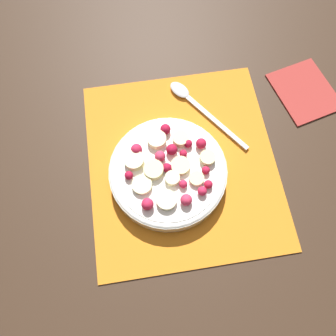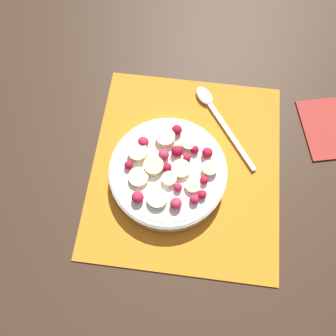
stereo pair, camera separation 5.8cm
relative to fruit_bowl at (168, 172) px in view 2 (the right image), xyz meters
name	(u,v)px [view 2 (the right image)]	position (x,y,z in m)	size (l,w,h in m)	color
ground_plane	(186,167)	(-0.02, 0.03, -0.03)	(3.00, 3.00, 0.00)	#382619
placemat	(186,167)	(-0.02, 0.03, -0.02)	(0.40, 0.36, 0.01)	orange
fruit_bowl	(168,172)	(0.00, 0.00, 0.00)	(0.21, 0.21, 0.05)	silver
spoon	(214,110)	(-0.15, 0.07, -0.02)	(0.18, 0.14, 0.01)	silver
napkin	(332,127)	(-0.14, 0.31, -0.02)	(0.16, 0.14, 0.01)	#A3332D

